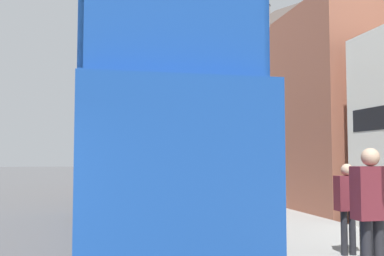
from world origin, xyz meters
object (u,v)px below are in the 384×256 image
at_px(litter_bin, 374,233).
at_px(lamp_post_third, 149,129).
at_px(parked_car_ahead_of_bus, 132,186).
at_px(pedestrian_third, 348,200).
at_px(lamp_post_second, 181,120).
at_px(tour_bus, 137,158).
at_px(lamp_post_nearest, 263,72).
at_px(pedestrian_second, 372,203).

bearing_deg(litter_bin, lamp_post_third, 93.44).
xyz_separation_m(parked_car_ahead_of_bus, lamp_post_third, (1.56, 6.48, 2.90)).
height_order(pedestrian_third, lamp_post_second, lamp_post_second).
height_order(lamp_post_second, lamp_post_third, lamp_post_third).
relative_size(tour_bus, lamp_post_nearest, 2.17).
bearing_deg(pedestrian_third, lamp_post_nearest, 121.38).
distance_m(tour_bus, lamp_post_third, 15.42).
relative_size(lamp_post_second, litter_bin, 4.85).
bearing_deg(lamp_post_nearest, tour_bus, 141.68).
xyz_separation_m(lamp_post_second, lamp_post_third, (-0.18, 8.55, 0.18)).
bearing_deg(litter_bin, tour_bus, 128.29).
relative_size(parked_car_ahead_of_bus, pedestrian_third, 2.79).
relative_size(lamp_post_second, lamp_post_third, 0.94).
bearing_deg(pedestrian_second, lamp_post_third, 91.06).
height_order(parked_car_ahead_of_bus, lamp_post_second, lamp_post_second).
bearing_deg(pedestrian_second, lamp_post_nearest, 92.38).
distance_m(pedestrian_third, lamp_post_second, 10.43).
xyz_separation_m(parked_car_ahead_of_bus, pedestrian_second, (1.94, -14.10, 0.61)).
bearing_deg(lamp_post_second, litter_bin, -84.82).
distance_m(tour_bus, parked_car_ahead_of_bus, 8.79).
bearing_deg(parked_car_ahead_of_bus, litter_bin, -79.79).
height_order(parked_car_ahead_of_bus, litter_bin, parked_car_ahead_of_bus).
bearing_deg(tour_bus, lamp_post_nearest, -38.01).
bearing_deg(litter_bin, pedestrian_second, -125.40).
distance_m(tour_bus, pedestrian_second, 6.05).
height_order(pedestrian_second, lamp_post_second, lamp_post_second).
bearing_deg(tour_bus, litter_bin, -51.40).
height_order(pedestrian_second, lamp_post_nearest, lamp_post_nearest).
xyz_separation_m(tour_bus, lamp_post_third, (2.23, 15.16, 1.70)).
relative_size(pedestrian_third, lamp_post_nearest, 0.31).
distance_m(pedestrian_second, litter_bin, 1.50).
distance_m(pedestrian_third, lamp_post_nearest, 3.16).
xyz_separation_m(tour_bus, litter_bin, (3.40, -4.31, -1.20)).
relative_size(lamp_post_nearest, lamp_post_third, 1.04).
distance_m(lamp_post_nearest, litter_bin, 3.95).
bearing_deg(lamp_post_nearest, lamp_post_third, 90.79).
xyz_separation_m(tour_bus, pedestrian_third, (3.43, -3.52, -0.74)).
bearing_deg(tour_bus, lamp_post_third, 81.95).
distance_m(tour_bus, lamp_post_nearest, 3.64).
bearing_deg(tour_bus, lamp_post_second, 70.25).
bearing_deg(pedestrian_second, parked_car_ahead_of_bus, 97.85).
bearing_deg(lamp_post_second, pedestrian_second, -89.06).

